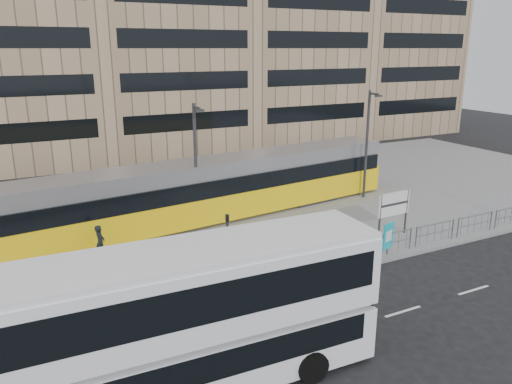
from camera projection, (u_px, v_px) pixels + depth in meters
name	position (u px, v px, depth m)	size (l,w,h in m)	color
ground	(305.00, 281.00, 22.25)	(120.00, 120.00, 0.00)	black
plaza	(206.00, 207.00, 32.49)	(64.00, 24.00, 0.15)	gray
kerb	(305.00, 279.00, 22.27)	(64.00, 0.25, 0.17)	gray
building_row	(133.00, 17.00, 48.65)	(70.40, 18.40, 31.20)	maroon
pedestrian_barrier	(336.00, 249.00, 23.28)	(32.07, 0.07, 1.10)	gray
road_markings	(383.00, 317.00, 19.26)	(62.00, 0.12, 0.01)	white
double_decker_bus	(195.00, 315.00, 14.67)	(11.48, 3.20, 4.56)	white
tram	(171.00, 196.00, 28.16)	(30.73, 6.57, 3.61)	yellow
station_sign	(394.00, 206.00, 26.77)	(2.15, 0.21, 2.47)	#2D2D30
ad_panel	(388.00, 236.00, 24.53)	(0.85, 0.35, 1.64)	#2D2D30
pedestrian	(100.00, 243.00, 23.97)	(0.64, 0.42, 1.75)	black
traffic_light_west	(228.00, 239.00, 21.39)	(0.21, 0.23, 3.10)	#2D2D30
lamp_post_west	(196.00, 162.00, 27.14)	(0.45, 1.04, 7.08)	#2D2D30
lamp_post_east	(368.00, 140.00, 33.17)	(0.45, 1.04, 7.24)	#2D2D30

